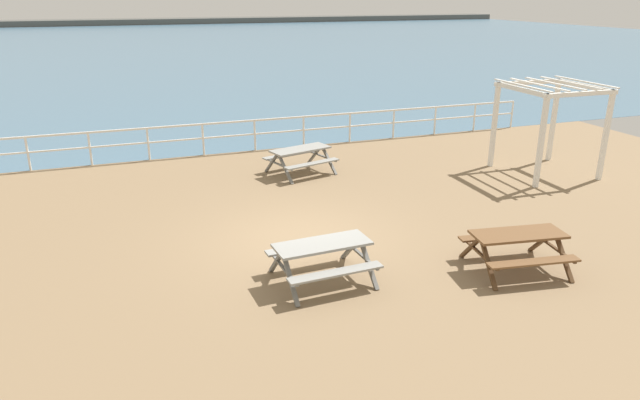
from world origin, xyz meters
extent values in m
cube|color=#846B4C|center=(0.00, 0.00, -0.10)|extent=(30.00, 24.00, 0.20)
cube|color=#476B84|center=(0.00, 52.75, 0.00)|extent=(142.00, 90.00, 0.01)
cube|color=#4C4C47|center=(0.00, 95.75, 0.00)|extent=(142.00, 6.00, 1.80)
cube|color=white|center=(0.00, 7.75, 1.05)|extent=(23.00, 0.06, 0.06)
cube|color=white|center=(0.00, 7.75, 0.58)|extent=(23.00, 0.05, 0.05)
cylinder|color=white|center=(-6.19, 7.75, 0.53)|extent=(0.07, 0.07, 1.05)
cylinder|color=white|center=(-4.42, 7.75, 0.53)|extent=(0.07, 0.07, 1.05)
cylinder|color=white|center=(-2.65, 7.75, 0.53)|extent=(0.07, 0.07, 1.05)
cylinder|color=white|center=(-0.88, 7.75, 0.53)|extent=(0.07, 0.07, 1.05)
cylinder|color=white|center=(0.88, 7.75, 0.53)|extent=(0.07, 0.07, 1.05)
cylinder|color=white|center=(2.65, 7.75, 0.53)|extent=(0.07, 0.07, 1.05)
cylinder|color=white|center=(4.42, 7.75, 0.53)|extent=(0.07, 0.07, 1.05)
cylinder|color=white|center=(6.19, 7.75, 0.53)|extent=(0.07, 0.07, 1.05)
cylinder|color=white|center=(7.96, 7.75, 0.53)|extent=(0.07, 0.07, 1.05)
cylinder|color=white|center=(9.73, 7.75, 0.53)|extent=(0.07, 0.07, 1.05)
cylinder|color=white|center=(11.50, 7.75, 0.53)|extent=(0.07, 0.07, 1.05)
cube|color=gray|center=(-0.23, -2.03, 0.75)|extent=(1.83, 0.79, 0.05)
cube|color=gray|center=(-0.26, -1.41, 0.45)|extent=(1.81, 0.35, 0.04)
cube|color=gray|center=(-0.20, -2.65, 0.45)|extent=(1.81, 0.35, 0.04)
cube|color=slate|center=(0.53, -1.61, 0.38)|extent=(0.12, 0.80, 0.79)
cube|color=slate|center=(0.57, -2.36, 0.38)|extent=(0.12, 0.80, 0.79)
cube|color=slate|center=(0.55, -1.99, 0.42)|extent=(0.14, 1.50, 0.04)
cube|color=slate|center=(-1.03, -1.69, 0.38)|extent=(0.12, 0.80, 0.79)
cube|color=slate|center=(-0.99, -2.44, 0.38)|extent=(0.12, 0.80, 0.79)
cube|color=slate|center=(-1.01, -2.07, 0.42)|extent=(0.14, 1.50, 0.04)
cube|color=gray|center=(1.52, 4.65, 0.75)|extent=(1.92, 1.15, 0.05)
cube|color=gray|center=(1.36, 5.25, 0.45)|extent=(1.80, 0.73, 0.04)
cube|color=gray|center=(1.69, 4.06, 0.45)|extent=(1.80, 0.73, 0.04)
cube|color=slate|center=(2.18, 5.22, 0.38)|extent=(0.29, 0.79, 0.79)
cube|color=slate|center=(2.38, 4.50, 0.38)|extent=(0.29, 0.79, 0.79)
cube|color=slate|center=(2.28, 4.86, 0.42)|extent=(0.46, 1.46, 0.04)
cube|color=slate|center=(0.67, 4.81, 0.38)|extent=(0.29, 0.79, 0.79)
cube|color=slate|center=(0.87, 4.08, 0.38)|extent=(0.29, 0.79, 0.79)
cube|color=slate|center=(0.77, 4.45, 0.42)|extent=(0.46, 1.46, 0.04)
cube|color=brown|center=(3.51, -2.88, 0.75)|extent=(1.89, 0.96, 0.05)
cube|color=brown|center=(3.60, -2.27, 0.45)|extent=(1.82, 0.53, 0.04)
cube|color=brown|center=(3.41, -3.49, 0.45)|extent=(1.82, 0.53, 0.04)
cube|color=#50351E|center=(4.33, -2.63, 0.38)|extent=(0.20, 0.80, 0.79)
cube|color=#50351E|center=(4.22, -3.37, 0.38)|extent=(0.20, 0.80, 0.79)
cube|color=#50351E|center=(4.28, -3.00, 0.42)|extent=(0.29, 1.49, 0.04)
cube|color=#50351E|center=(2.79, -2.39, 0.38)|extent=(0.20, 0.80, 0.79)
cube|color=#50351E|center=(2.68, -3.13, 0.38)|extent=(0.20, 0.80, 0.79)
cube|color=#50351E|center=(2.74, -2.76, 0.42)|extent=(0.29, 1.49, 0.04)
cube|color=white|center=(9.59, 3.30, 1.25)|extent=(0.12, 0.12, 2.50)
cube|color=white|center=(9.53, 1.10, 1.25)|extent=(0.12, 0.12, 2.50)
cube|color=white|center=(7.39, 3.37, 1.25)|extent=(0.12, 0.12, 2.50)
cube|color=white|center=(7.33, 1.17, 1.25)|extent=(0.12, 0.12, 2.50)
cube|color=white|center=(9.56, 2.20, 2.56)|extent=(0.19, 2.44, 0.12)
cube|color=white|center=(7.36, 2.27, 2.56)|extent=(0.19, 2.44, 0.12)
cube|color=white|center=(8.49, 3.33, 2.56)|extent=(2.44, 0.19, 0.12)
cube|color=white|center=(8.43, 1.13, 2.56)|extent=(2.44, 0.19, 0.12)
cube|color=white|center=(7.36, 2.27, 2.68)|extent=(0.15, 2.56, 0.04)
cube|color=white|center=(7.91, 2.25, 2.68)|extent=(0.15, 2.56, 0.04)
cube|color=white|center=(8.46, 2.23, 2.68)|extent=(0.15, 2.56, 0.04)
cube|color=white|center=(9.01, 2.22, 2.68)|extent=(0.15, 2.56, 0.04)
cube|color=white|center=(9.56, 2.20, 2.68)|extent=(0.15, 2.56, 0.04)
camera|label=1|loc=(-3.61, -11.20, 5.16)|focal=32.33mm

